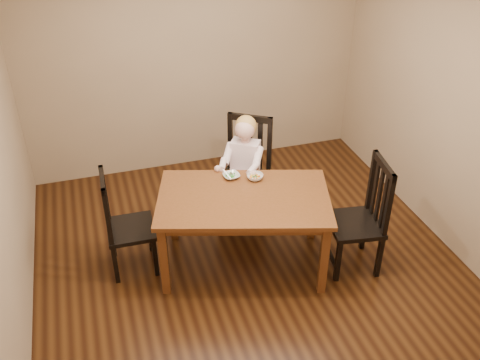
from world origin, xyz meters
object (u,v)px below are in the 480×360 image
object	(u,v)px
chair_child	(246,172)
chair_right	(361,218)
bowl_veg	(255,177)
chair_left	(124,225)
toddler	(245,161)
bowl_peas	(231,176)
dining_table	(244,205)

from	to	relation	value
chair_child	chair_right	bearing A→B (deg)	158.35
chair_right	bowl_veg	size ratio (longest dim) A/B	7.23
chair_left	toddler	size ratio (longest dim) A/B	1.59
bowl_peas	chair_left	bearing A→B (deg)	-176.26
dining_table	toddler	world-z (taller)	toddler
dining_table	bowl_veg	distance (m)	0.34
toddler	chair_left	bearing A→B (deg)	50.84
chair_child	chair_left	size ratio (longest dim) A/B	1.10
chair_right	toddler	xyz separation A→B (m)	(-0.80, 1.02, 0.18)
bowl_peas	bowl_veg	size ratio (longest dim) A/B	1.00
toddler	bowl_peas	bearing A→B (deg)	88.06
dining_table	toddler	bearing A→B (deg)	71.73
toddler	chair_right	bearing A→B (deg)	160.70
dining_table	toddler	size ratio (longest dim) A/B	2.69
chair_right	bowl_peas	world-z (taller)	chair_right
chair_left	bowl_peas	size ratio (longest dim) A/B	6.68
dining_table	chair_child	world-z (taller)	chair_child
dining_table	chair_left	bearing A→B (deg)	165.47
bowl_veg	dining_table	bearing A→B (deg)	-127.05
bowl_peas	chair_right	bearing A→B (deg)	-32.39
chair_child	dining_table	bearing A→B (deg)	103.31
chair_left	chair_right	bearing A→B (deg)	75.63
dining_table	chair_right	bearing A→B (deg)	-17.27
chair_right	bowl_veg	bearing A→B (deg)	64.36
toddler	bowl_peas	world-z (taller)	toddler
toddler	bowl_veg	distance (m)	0.46
chair_left	bowl_veg	distance (m)	1.29
chair_right	bowl_peas	size ratio (longest dim) A/B	7.24
toddler	bowl_veg	xyz separation A→B (m)	(-0.04, -0.45, 0.08)
toddler	bowl_veg	bearing A→B (deg)	117.39
bowl_peas	bowl_veg	distance (m)	0.22
toddler	bowl_veg	world-z (taller)	toddler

